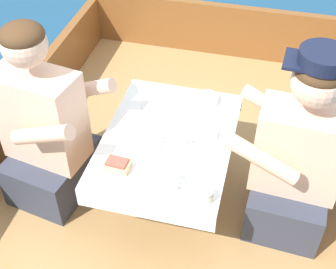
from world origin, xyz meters
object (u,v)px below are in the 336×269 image
at_px(coffee_cup_center, 182,144).
at_px(tin_can, 205,196).
at_px(person_starboard, 296,160).
at_px(sandwich, 117,165).
at_px(coffee_cup_starboard, 170,182).
at_px(person_port, 46,132).
at_px(coffee_cup_port, 154,141).

height_order(coffee_cup_center, tin_can, coffee_cup_center).
relative_size(person_starboard, sandwich, 8.66).
bearing_deg(coffee_cup_starboard, sandwich, 170.81).
bearing_deg(coffee_cup_starboard, person_starboard, 31.98).
height_order(person_port, tin_can, person_port).
bearing_deg(coffee_cup_port, sandwich, -120.86).
distance_m(coffee_cup_starboard, coffee_cup_center, 0.24).
bearing_deg(coffee_cup_center, coffee_cup_starboard, -89.26).
distance_m(person_port, sandwich, 0.48).
bearing_deg(tin_can, person_starboard, 44.65).
distance_m(person_starboard, coffee_cup_center, 0.53).
bearing_deg(coffee_cup_starboard, coffee_cup_port, 119.96).
bearing_deg(sandwich, coffee_cup_center, 39.43).
xyz_separation_m(person_starboard, coffee_cup_port, (-0.66, -0.09, 0.05)).
bearing_deg(person_starboard, coffee_cup_starboard, 35.79).
relative_size(coffee_cup_starboard, coffee_cup_center, 1.09).
relative_size(coffee_cup_port, coffee_cup_center, 0.98).
xyz_separation_m(person_starboard, coffee_cup_center, (-0.52, -0.08, 0.05)).
relative_size(person_port, tin_can, 15.02).
xyz_separation_m(person_port, coffee_cup_starboard, (0.69, -0.23, 0.06)).
height_order(person_starboard, coffee_cup_starboard, person_starboard).
height_order(coffee_cup_starboard, coffee_cup_center, coffee_cup_starboard).
xyz_separation_m(person_port, person_starboard, (1.21, 0.10, 0.01)).
bearing_deg(person_port, coffee_cup_center, 11.56).
bearing_deg(person_port, coffee_cup_starboard, -8.01).
xyz_separation_m(sandwich, coffee_cup_port, (0.12, 0.19, -0.00)).
distance_m(coffee_cup_port, coffee_cup_center, 0.13).
distance_m(person_starboard, coffee_cup_starboard, 0.62).
bearing_deg(coffee_cup_center, tin_can, -59.60).
bearing_deg(coffee_cup_port, coffee_cup_center, 4.31).
xyz_separation_m(person_port, tin_can, (0.85, -0.26, 0.06)).
xyz_separation_m(person_port, coffee_cup_center, (0.69, 0.02, 0.06)).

